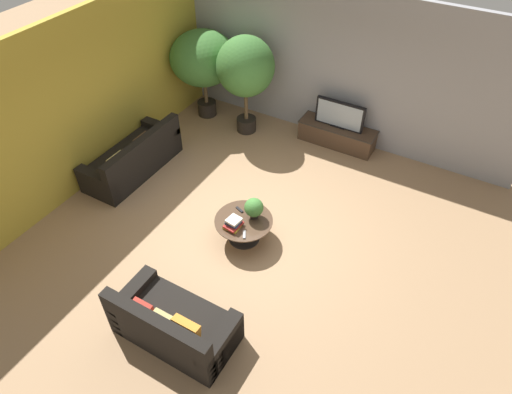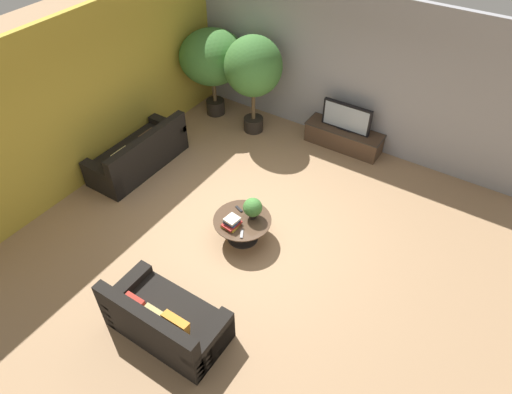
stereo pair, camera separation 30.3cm
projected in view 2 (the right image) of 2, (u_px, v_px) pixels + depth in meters
ground_plane at (250, 225)px, 7.76m from camera, size 24.00×24.00×0.00m
back_wall_stone at (343, 69)px, 8.77m from camera, size 7.40×0.12×3.00m
side_wall_left at (104, 89)px, 8.18m from camera, size 0.12×7.40×3.00m
media_console at (344, 137)px, 9.29m from camera, size 1.58×0.50×0.43m
television at (347, 117)px, 8.96m from camera, size 1.00×0.13×0.56m
coffee_table at (242, 225)px, 7.35m from camera, size 0.94×0.94×0.42m
couch_by_wall at (139, 155)px, 8.75m from camera, size 0.84×2.00×0.84m
couch_near_entry at (165, 321)px, 6.06m from camera, size 1.62×0.84×0.84m
potted_palm_tall at (212, 58)px, 9.51m from camera, size 1.38×1.38×1.91m
potted_palm_corner at (253, 68)px, 8.93m from camera, size 1.15×1.15×2.07m
potted_plant_tabletop at (253, 208)px, 7.17m from camera, size 0.31×0.31×0.37m
book_stack at (231, 222)px, 7.12m from camera, size 0.26×0.31×0.17m
remote_black at (239, 209)px, 7.43m from camera, size 0.16×0.09×0.02m
remote_silver at (242, 234)px, 7.02m from camera, size 0.11×0.16×0.02m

